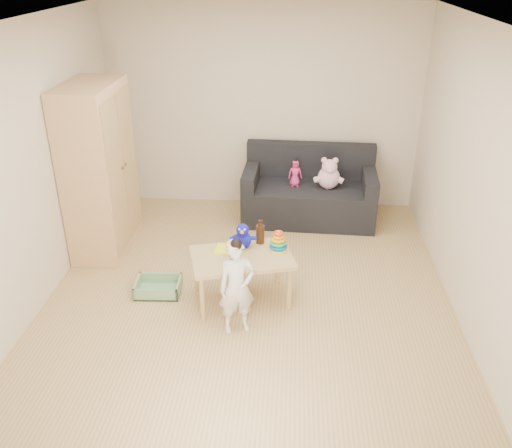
# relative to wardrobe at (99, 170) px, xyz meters

# --- Properties ---
(room) EXTENTS (4.50, 4.50, 4.50)m
(room) POSITION_rel_wardrobe_xyz_m (1.73, -0.87, 0.35)
(room) COLOR tan
(room) RESTS_ON ground
(wardrobe) EXTENTS (0.53, 1.05, 1.89)m
(wardrobe) POSITION_rel_wardrobe_xyz_m (0.00, 0.00, 0.00)
(wardrobe) COLOR tan
(wardrobe) RESTS_ON ground
(sofa) EXTENTS (1.68, 0.89, 0.46)m
(sofa) POSITION_rel_wardrobe_xyz_m (2.35, 0.88, -0.71)
(sofa) COLOR black
(sofa) RESTS_ON ground
(play_table) EXTENTS (1.08, 0.83, 0.50)m
(play_table) POSITION_rel_wardrobe_xyz_m (1.67, -1.01, -0.69)
(play_table) COLOR tan
(play_table) RESTS_ON ground
(storage_bin) EXTENTS (0.46, 0.35, 0.13)m
(storage_bin) POSITION_rel_wardrobe_xyz_m (0.81, -0.94, -0.88)
(storage_bin) COLOR #7AA879
(storage_bin) RESTS_ON ground
(toddler) EXTENTS (0.38, 0.32, 0.88)m
(toddler) POSITION_rel_wardrobe_xyz_m (1.67, -1.47, -0.50)
(toddler) COLOR silver
(toddler) RESTS_ON ground
(pink_bear) EXTENTS (0.35, 0.32, 0.34)m
(pink_bear) POSITION_rel_wardrobe_xyz_m (2.58, 0.82, -0.31)
(pink_bear) COLOR #FFBBD2
(pink_bear) RESTS_ON sofa
(doll) EXTENTS (0.18, 0.13, 0.33)m
(doll) POSITION_rel_wardrobe_xyz_m (2.16, 0.86, -0.32)
(doll) COLOR #EA2C82
(doll) RESTS_ON sofa
(ring_stacker) EXTENTS (0.18, 0.18, 0.20)m
(ring_stacker) POSITION_rel_wardrobe_xyz_m (2.01, -0.87, -0.36)
(ring_stacker) COLOR #FCF90D
(ring_stacker) RESTS_ON play_table
(brown_bottle) EXTENTS (0.08, 0.08, 0.25)m
(brown_bottle) POSITION_rel_wardrobe_xyz_m (1.83, -0.74, -0.34)
(brown_bottle) COLOR black
(brown_bottle) RESTS_ON play_table
(blue_plush) EXTENTS (0.27, 0.25, 0.26)m
(blue_plush) POSITION_rel_wardrobe_xyz_m (1.66, -0.83, -0.31)
(blue_plush) COLOR #161BC8
(blue_plush) RESTS_ON play_table
(wooden_figure) EXTENTS (0.06, 0.06, 0.12)m
(wooden_figure) POSITION_rel_wardrobe_xyz_m (1.57, -1.02, -0.39)
(wooden_figure) COLOR brown
(wooden_figure) RESTS_ON play_table
(yellow_book) EXTENTS (0.21, 0.21, 0.02)m
(yellow_book) POSITION_rel_wardrobe_xyz_m (1.50, -0.90, -0.44)
(yellow_book) COLOR #FFFB1A
(yellow_book) RESTS_ON play_table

